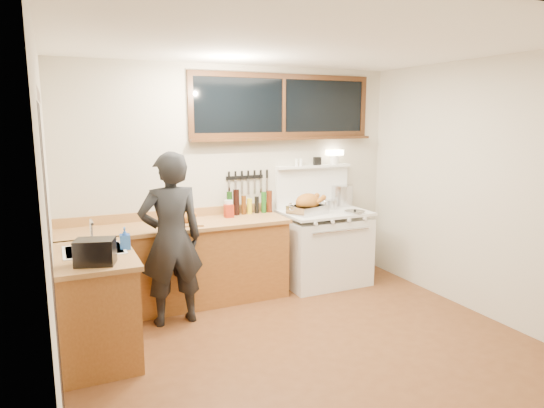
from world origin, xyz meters
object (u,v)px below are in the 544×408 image
man (171,239)px  roast_turkey (308,205)px  cutting_board (184,219)px  vintage_stove (324,246)px

man → roast_turkey: 1.74m
roast_turkey → cutting_board: bearing=177.9°
man → cutting_board: size_ratio=3.36×
cutting_board → roast_turkey: (1.47, -0.05, 0.05)m
vintage_stove → roast_turkey: vintage_stove is taller
vintage_stove → cutting_board: size_ratio=3.18×
vintage_stove → cutting_board: vintage_stove is taller
man → cutting_board: bearing=60.5°
vintage_stove → man: bearing=-168.3°
man → roast_turkey: size_ratio=3.57×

